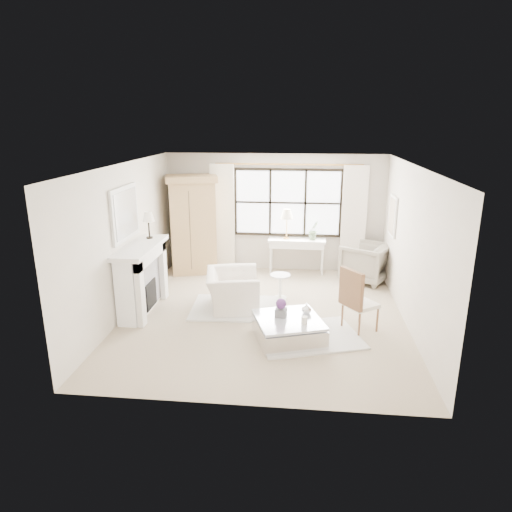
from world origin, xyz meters
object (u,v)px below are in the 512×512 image
Objects in this scene: armoire at (193,224)px; club_armchair at (233,290)px; console_table at (297,256)px; coffee_table at (288,330)px.

armoire is 2.06× the size of club_armchair.
console_table is 1.20× the size of club_armchair.
console_table is at bearing 70.55° from coffee_table.
armoire reaches higher than coffee_table.
armoire is 1.77× the size of coffee_table.
club_armchair reaches higher than coffee_table.
coffee_table is at bearing -148.03° from club_armchair.
coffee_table is at bearing -89.73° from console_table.
console_table is (2.36, 0.21, -0.74)m from armoire.
club_armchair is at bearing -74.69° from armoire.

